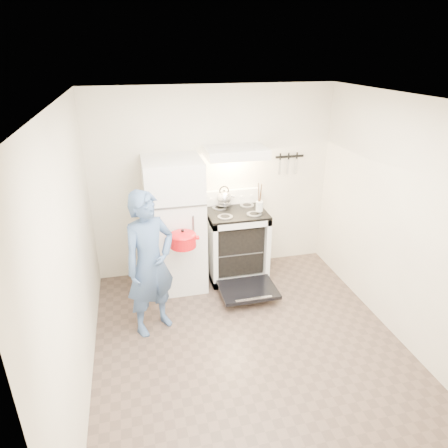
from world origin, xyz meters
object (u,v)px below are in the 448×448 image
at_px(tea_kettle, 224,197).
at_px(person, 150,264).
at_px(stove_body, 236,245).
at_px(dutch_oven, 183,241).
at_px(refrigerator, 175,225).

xyz_separation_m(tea_kettle, person, (-1.06, -1.07, -0.29)).
height_order(stove_body, person, person).
distance_m(stove_body, dutch_oven, 1.04).
bearing_deg(dutch_oven, refrigerator, 93.26).
bearing_deg(dutch_oven, tea_kettle, 47.71).
height_order(tea_kettle, person, person).
bearing_deg(tea_kettle, dutch_oven, -132.29).
bearing_deg(person, refrigerator, 36.82).
relative_size(refrigerator, dutch_oven, 4.53).
relative_size(stove_body, person, 0.57).
height_order(person, dutch_oven, person).
distance_m(refrigerator, dutch_oven, 0.52).
xyz_separation_m(refrigerator, stove_body, (0.81, 0.02, -0.39)).
distance_m(stove_body, person, 1.52).
distance_m(refrigerator, tea_kettle, 0.76).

